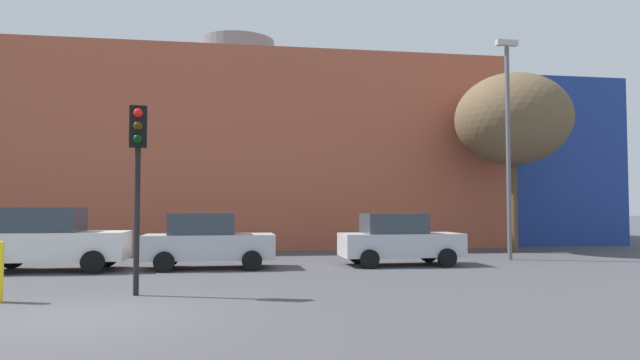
% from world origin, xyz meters
% --- Properties ---
extents(ground_plane, '(200.00, 200.00, 0.00)m').
position_xyz_m(ground_plane, '(0.00, 0.00, 0.00)').
color(ground_plane, '#47474C').
extents(building_backdrop, '(37.99, 12.97, 10.92)m').
position_xyz_m(building_backdrop, '(2.89, 20.64, 4.40)').
color(building_backdrop, '#B2563D').
rests_on(building_backdrop, ground_plane).
extents(parked_car_1, '(4.31, 2.11, 1.87)m').
position_xyz_m(parked_car_1, '(-2.77, 7.42, 0.93)').
color(parked_car_1, white).
rests_on(parked_car_1, ground_plane).
extents(parked_car_2, '(3.93, 1.93, 1.70)m').
position_xyz_m(parked_car_2, '(1.82, 7.42, 0.85)').
color(parked_car_2, silver).
rests_on(parked_car_2, ground_plane).
extents(parked_car_3, '(3.87, 1.90, 1.68)m').
position_xyz_m(parked_car_3, '(7.91, 7.42, 0.83)').
color(parked_car_3, silver).
rests_on(parked_car_3, ground_plane).
extents(traffic_light_island, '(0.38, 0.38, 4.07)m').
position_xyz_m(traffic_light_island, '(0.51, 2.18, 2.99)').
color(traffic_light_island, black).
rests_on(traffic_light_island, ground_plane).
extents(bare_tree_0, '(4.78, 4.78, 7.49)m').
position_xyz_m(bare_tree_0, '(14.20, 11.70, 5.56)').
color(bare_tree_0, brown).
rests_on(bare_tree_0, ground_plane).
extents(street_lamp, '(0.80, 0.24, 7.95)m').
position_xyz_m(street_lamp, '(12.41, 8.67, 4.50)').
color(street_lamp, '#59595E').
rests_on(street_lamp, ground_plane).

